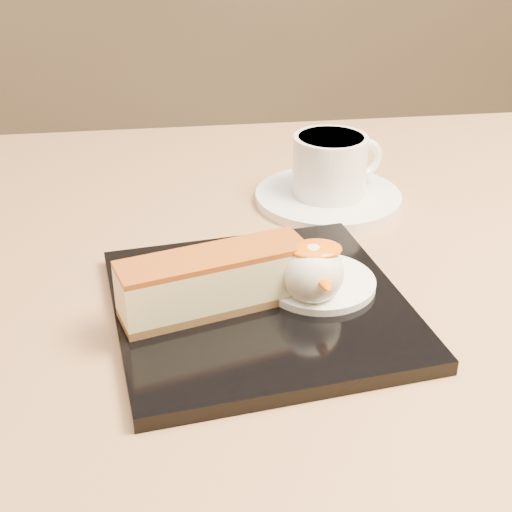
{
  "coord_description": "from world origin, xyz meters",
  "views": [
    {
      "loc": [
        -0.12,
        -0.52,
        1.03
      ],
      "look_at": [
        -0.05,
        -0.04,
        0.76
      ],
      "focal_mm": 50.0,
      "sensor_mm": 36.0,
      "label": 1
    }
  ],
  "objects": [
    {
      "name": "coffee_cup",
      "position": [
        0.05,
        0.14,
        0.76
      ],
      "size": [
        0.1,
        0.07,
        0.06
      ],
      "rotation": [
        0.0,
        0.0,
        0.32
      ],
      "color": "white",
      "rests_on": "saucer"
    },
    {
      "name": "mint_sprig",
      "position": [
        -0.03,
        -0.02,
        0.74
      ],
      "size": [
        0.03,
        0.02,
        0.0
      ],
      "color": "#2E8D37",
      "rests_on": "cream_smear"
    },
    {
      "name": "cream_smear",
      "position": [
        -0.0,
        -0.04,
        0.73
      ],
      "size": [
        0.09,
        0.09,
        0.01
      ],
      "primitive_type": "cylinder",
      "color": "white",
      "rests_on": "dessert_plate"
    },
    {
      "name": "saucer",
      "position": [
        0.05,
        0.14,
        0.72
      ],
      "size": [
        0.15,
        0.15,
        0.01
      ],
      "primitive_type": "cylinder",
      "color": "white",
      "rests_on": "table"
    },
    {
      "name": "cheesecake",
      "position": [
        -0.09,
        -0.06,
        0.75
      ],
      "size": [
        0.15,
        0.08,
        0.05
      ],
      "rotation": [
        0.0,
        0.0,
        0.27
      ],
      "color": "brown",
      "rests_on": "dessert_plate"
    },
    {
      "name": "dessert_plate",
      "position": [
        -0.05,
        -0.06,
        0.73
      ],
      "size": [
        0.25,
        0.25,
        0.01
      ],
      "primitive_type": "cube",
      "rotation": [
        0.0,
        0.0,
        0.13
      ],
      "color": "black",
      "rests_on": "table"
    },
    {
      "name": "table",
      "position": [
        0.0,
        0.0,
        0.56
      ],
      "size": [
        0.8,
        0.8,
        0.72
      ],
      "color": "black",
      "rests_on": "ground"
    },
    {
      "name": "ice_cream_scoop",
      "position": [
        -0.01,
        -0.06,
        0.76
      ],
      "size": [
        0.05,
        0.05,
        0.05
      ],
      "primitive_type": "sphere",
      "color": "white",
      "rests_on": "cream_smear"
    },
    {
      "name": "mango_sauce",
      "position": [
        -0.01,
        -0.06,
        0.78
      ],
      "size": [
        0.04,
        0.03,
        0.01
      ],
      "primitive_type": "ellipsoid",
      "color": "#F26307",
      "rests_on": "ice_cream_scoop"
    }
  ]
}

